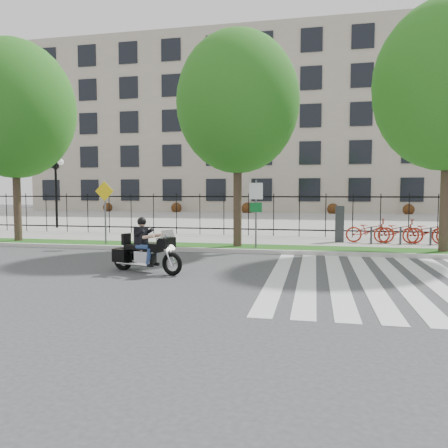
# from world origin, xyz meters

# --- Properties ---
(ground) EXTENTS (120.00, 120.00, 0.00)m
(ground) POSITION_xyz_m (0.00, 0.00, 0.00)
(ground) COLOR #373739
(ground) RESTS_ON ground
(curb) EXTENTS (60.00, 0.20, 0.15)m
(curb) POSITION_xyz_m (0.00, 4.10, 0.07)
(curb) COLOR #B2B0A8
(curb) RESTS_ON ground
(grass_verge) EXTENTS (60.00, 1.50, 0.15)m
(grass_verge) POSITION_xyz_m (0.00, 4.95, 0.07)
(grass_verge) COLOR #1A5A16
(grass_verge) RESTS_ON ground
(sidewalk) EXTENTS (60.00, 3.50, 0.15)m
(sidewalk) POSITION_xyz_m (0.00, 7.45, 0.07)
(sidewalk) COLOR #9C9A92
(sidewalk) RESTS_ON ground
(plaza) EXTENTS (80.00, 34.00, 0.10)m
(plaza) POSITION_xyz_m (0.00, 25.00, 0.05)
(plaza) COLOR #9C9A92
(plaza) RESTS_ON ground
(crosswalk_stripes) EXTENTS (5.70, 8.00, 0.01)m
(crosswalk_stripes) POSITION_xyz_m (4.83, 0.00, 0.01)
(crosswalk_stripes) COLOR silver
(crosswalk_stripes) RESTS_ON ground
(iron_fence) EXTENTS (30.00, 0.06, 2.00)m
(iron_fence) POSITION_xyz_m (0.00, 9.20, 1.15)
(iron_fence) COLOR black
(iron_fence) RESTS_ON sidewalk
(office_building) EXTENTS (60.00, 21.90, 20.15)m
(office_building) POSITION_xyz_m (0.00, 44.92, 9.97)
(office_building) COLOR #A39583
(office_building) RESTS_ON ground
(lamp_post_left) EXTENTS (1.06, 0.70, 4.25)m
(lamp_post_left) POSITION_xyz_m (-12.00, 12.00, 3.21)
(lamp_post_left) COLOR black
(lamp_post_left) RESTS_ON ground
(street_tree_0) EXTENTS (5.02, 5.02, 8.42)m
(street_tree_0) POSITION_xyz_m (-9.30, 4.95, 5.68)
(street_tree_0) COLOR #37291E
(street_tree_0) RESTS_ON grass_verge
(street_tree_1) EXTENTS (4.61, 4.61, 8.06)m
(street_tree_1) POSITION_xyz_m (0.22, 4.95, 5.55)
(street_tree_1) COLOR #37291E
(street_tree_1) RESTS_ON grass_verge
(sign_pole_regulatory) EXTENTS (0.50, 0.09, 2.50)m
(sign_pole_regulatory) POSITION_xyz_m (0.98, 4.58, 1.74)
(sign_pole_regulatory) COLOR #59595B
(sign_pole_regulatory) RESTS_ON grass_verge
(sign_pole_warning) EXTENTS (0.78, 0.09, 2.49)m
(sign_pole_warning) POSITION_xyz_m (-5.06, 4.58, 1.74)
(sign_pole_warning) COLOR #59595B
(sign_pole_warning) RESTS_ON grass_verge
(motorcycle_rider) EXTENTS (2.29, 1.10, 1.83)m
(motorcycle_rider) POSITION_xyz_m (-1.40, -0.24, 0.61)
(motorcycle_rider) COLOR black
(motorcycle_rider) RESTS_ON ground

